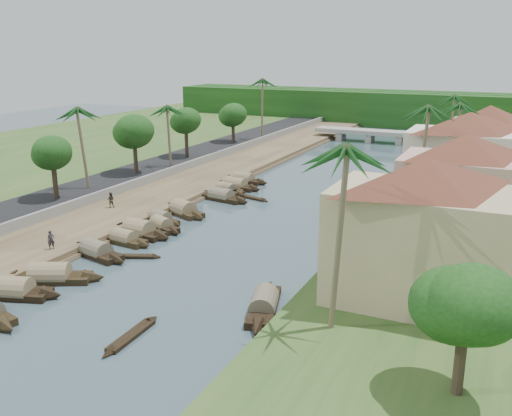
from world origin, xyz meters
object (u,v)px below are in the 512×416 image
at_px(sampan_1, 14,292).
at_px(bridge, 385,134).
at_px(building_near, 421,230).
at_px(person_near, 51,240).

bearing_deg(sampan_1, bridge, 65.73).
distance_m(building_near, person_near, 32.28).
distance_m(bridge, building_near, 76.54).
height_order(bridge, person_near, person_near).
bearing_deg(person_near, building_near, -49.24).
xyz_separation_m(bridge, building_near, (18.99, -74.00, 4.66)).
xyz_separation_m(building_near, person_near, (-31.85, -2.29, -4.72)).
bearing_deg(building_near, bridge, 104.39).
bearing_deg(sampan_1, building_near, 1.49).
height_order(bridge, building_near, building_near).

